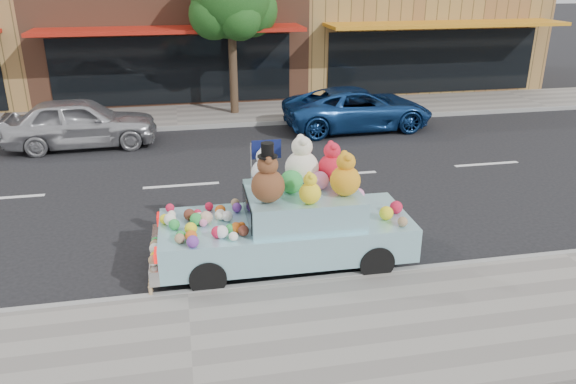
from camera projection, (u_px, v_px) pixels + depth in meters
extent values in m
plane|color=black|center=(181.00, 186.00, 13.46)|extent=(120.00, 120.00, 0.00)
cube|color=gray|center=(192.00, 354.00, 7.53)|extent=(60.00, 3.00, 0.12)
cube|color=gray|center=(177.00, 117.00, 19.35)|extent=(60.00, 3.00, 0.12)
cube|color=gray|center=(188.00, 294.00, 8.89)|extent=(60.00, 0.12, 0.13)
cube|color=gray|center=(178.00, 128.00, 17.98)|extent=(60.00, 0.12, 0.13)
cube|color=brown|center=(169.00, 2.00, 23.06)|extent=(10.00, 8.00, 7.00)
cube|color=black|center=(174.00, 70.00, 20.19)|extent=(8.50, 0.06, 2.40)
cube|color=#AE1C10|center=(171.00, 30.00, 18.83)|extent=(9.00, 1.80, 0.12)
cube|color=black|center=(433.00, 62.00, 22.00)|extent=(8.50, 0.06, 2.40)
cube|color=orange|center=(447.00, 24.00, 20.64)|extent=(9.00, 1.80, 0.12)
cylinder|color=#38281C|center=(233.00, 70.00, 19.13)|extent=(0.28, 0.28, 3.20)
sphere|color=#124212|center=(251.00, 10.00, 18.81)|extent=(1.80, 1.80, 1.80)
sphere|color=#124212|center=(213.00, 15.00, 18.16)|extent=(1.60, 1.60, 1.60)
sphere|color=#124212|center=(239.00, 19.00, 17.98)|extent=(1.40, 1.40, 1.40)
sphere|color=#124212|center=(220.00, 7.00, 18.86)|extent=(1.60, 1.60, 1.60)
imported|color=#B1B2B6|center=(81.00, 122.00, 16.10)|extent=(4.29, 1.85, 1.44)
imported|color=navy|center=(358.00, 109.00, 17.92)|extent=(4.83, 2.37, 1.32)
cylinder|color=black|center=(376.00, 262.00, 9.40)|extent=(0.60, 0.21, 0.60)
cylinder|color=black|center=(350.00, 223.00, 10.82)|extent=(0.60, 0.21, 0.60)
cylinder|color=black|center=(208.00, 277.00, 8.93)|extent=(0.60, 0.21, 0.60)
cylinder|color=black|center=(204.00, 234.00, 10.35)|extent=(0.60, 0.21, 0.60)
cube|color=#97D2E1|center=(286.00, 235.00, 9.78)|extent=(4.33, 1.77, 0.60)
cube|color=#97D2E1|center=(303.00, 204.00, 9.62)|extent=(1.92, 1.53, 0.50)
cube|color=silver|center=(156.00, 253.00, 9.47)|extent=(0.19, 1.78, 0.26)
cube|color=red|center=(156.00, 255.00, 8.73)|extent=(0.06, 0.28, 0.16)
cube|color=red|center=(159.00, 219.00, 9.97)|extent=(0.06, 0.28, 0.16)
cube|color=black|center=(248.00, 208.00, 9.46)|extent=(0.06, 1.30, 0.40)
sphere|color=#5A3119|center=(268.00, 186.00, 9.00)|extent=(0.55, 0.55, 0.55)
sphere|color=#5A3119|center=(268.00, 165.00, 8.87)|extent=(0.34, 0.34, 0.34)
sphere|color=#5A3119|center=(269.00, 161.00, 8.72)|extent=(0.13, 0.13, 0.13)
sphere|color=#5A3119|center=(266.00, 156.00, 8.93)|extent=(0.13, 0.13, 0.13)
cylinder|color=black|center=(267.00, 156.00, 8.81)|extent=(0.32, 0.32, 0.02)
cylinder|color=black|center=(267.00, 150.00, 8.77)|extent=(0.20, 0.20, 0.22)
sphere|color=beige|center=(302.00, 168.00, 9.75)|extent=(0.59, 0.59, 0.59)
sphere|color=beige|center=(302.00, 147.00, 9.60)|extent=(0.37, 0.37, 0.37)
sphere|color=beige|center=(304.00, 142.00, 9.44)|extent=(0.14, 0.14, 0.14)
sphere|color=beige|center=(300.00, 138.00, 9.68)|extent=(0.14, 0.14, 0.14)
sphere|color=orange|center=(345.00, 181.00, 9.27)|extent=(0.51, 0.51, 0.51)
sphere|color=orange|center=(346.00, 162.00, 9.14)|extent=(0.32, 0.32, 0.32)
sphere|color=orange|center=(348.00, 158.00, 9.01)|extent=(0.12, 0.12, 0.12)
sphere|color=orange|center=(344.00, 154.00, 9.21)|extent=(0.12, 0.12, 0.12)
sphere|color=red|center=(332.00, 168.00, 9.90)|extent=(0.48, 0.48, 0.48)
sphere|color=red|center=(332.00, 151.00, 9.79)|extent=(0.30, 0.30, 0.30)
sphere|color=red|center=(334.00, 147.00, 9.65)|extent=(0.11, 0.11, 0.11)
sphere|color=red|center=(331.00, 144.00, 9.85)|extent=(0.11, 0.11, 0.11)
sphere|color=white|center=(264.00, 172.00, 9.76)|extent=(0.44, 0.44, 0.44)
sphere|color=white|center=(264.00, 156.00, 9.65)|extent=(0.27, 0.27, 0.27)
sphere|color=white|center=(265.00, 153.00, 9.53)|extent=(0.10, 0.10, 0.10)
sphere|color=white|center=(263.00, 150.00, 9.70)|extent=(0.10, 0.10, 0.10)
sphere|color=yellow|center=(310.00, 193.00, 8.96)|extent=(0.36, 0.36, 0.36)
sphere|color=yellow|center=(310.00, 180.00, 8.87)|extent=(0.22, 0.22, 0.22)
sphere|color=yellow|center=(311.00, 177.00, 8.78)|extent=(0.08, 0.08, 0.08)
sphere|color=yellow|center=(309.00, 174.00, 8.92)|extent=(0.08, 0.08, 0.08)
sphere|color=green|center=(291.00, 182.00, 9.43)|extent=(0.40, 0.40, 0.40)
sphere|color=#D46A99|center=(320.00, 181.00, 9.57)|extent=(0.32, 0.32, 0.32)
sphere|color=#532317|center=(189.00, 214.00, 9.60)|extent=(0.20, 0.20, 0.20)
sphere|color=#B91332|center=(209.00, 206.00, 9.98)|extent=(0.15, 0.15, 0.15)
sphere|color=#632D8B|center=(193.00, 242.00, 8.66)|extent=(0.20, 0.20, 0.20)
sphere|color=silver|center=(199.00, 217.00, 9.58)|extent=(0.15, 0.15, 0.15)
sphere|color=#F2E8C1|center=(170.00, 219.00, 9.40)|extent=(0.21, 0.21, 0.21)
sphere|color=#D15613|center=(242.00, 226.00, 9.25)|extent=(0.14, 0.14, 0.14)
sphere|color=#8E704E|center=(180.00, 238.00, 8.80)|extent=(0.16, 0.16, 0.16)
sphere|color=yellow|center=(165.00, 219.00, 9.46)|extent=(0.17, 0.17, 0.17)
sphere|color=green|center=(174.00, 225.00, 9.24)|extent=(0.19, 0.19, 0.19)
sphere|color=green|center=(196.00, 219.00, 9.41)|extent=(0.21, 0.21, 0.21)
sphere|color=#F2E8C1|center=(233.00, 236.00, 8.88)|extent=(0.15, 0.15, 0.15)
sphere|color=#D46A99|center=(203.00, 223.00, 9.37)|extent=(0.14, 0.14, 0.14)
sphere|color=#D15613|center=(220.00, 210.00, 9.78)|extent=(0.19, 0.19, 0.19)
sphere|color=#632D8B|center=(237.00, 208.00, 9.91)|extent=(0.17, 0.17, 0.17)
sphere|color=#D15613|center=(236.00, 228.00, 9.14)|extent=(0.18, 0.18, 0.18)
sphere|color=yellow|center=(191.00, 229.00, 9.08)|extent=(0.20, 0.20, 0.20)
sphere|color=#8E704E|center=(235.00, 203.00, 10.12)|extent=(0.16, 0.16, 0.16)
sphere|color=#532317|center=(243.00, 231.00, 9.04)|extent=(0.18, 0.18, 0.18)
sphere|color=#B91332|center=(217.00, 232.00, 8.97)|extent=(0.20, 0.20, 0.20)
sphere|color=yellow|center=(207.00, 218.00, 9.50)|extent=(0.16, 0.16, 0.16)
sphere|color=#F2E8C1|center=(220.00, 215.00, 9.60)|extent=(0.19, 0.19, 0.19)
sphere|color=#B91332|center=(170.00, 208.00, 9.91)|extent=(0.16, 0.16, 0.16)
sphere|color=#D15613|center=(191.00, 236.00, 8.84)|extent=(0.19, 0.19, 0.19)
sphere|color=green|center=(181.00, 235.00, 8.90)|extent=(0.16, 0.16, 0.16)
sphere|color=#F2E8C1|center=(172.00, 214.00, 9.68)|extent=(0.14, 0.14, 0.14)
sphere|color=#B91332|center=(197.00, 213.00, 9.72)|extent=(0.14, 0.14, 0.14)
sphere|color=silver|center=(227.00, 216.00, 9.55)|extent=(0.18, 0.18, 0.18)
sphere|color=green|center=(230.00, 228.00, 9.13)|extent=(0.16, 0.16, 0.16)
sphere|color=silver|center=(222.00, 232.00, 8.96)|extent=(0.21, 0.21, 0.21)
sphere|color=#D8A88C|center=(206.00, 217.00, 9.44)|extent=(0.22, 0.22, 0.22)
sphere|color=#532317|center=(155.00, 242.00, 9.41)|extent=(0.13, 0.13, 0.13)
sphere|color=#F2E8C1|center=(154.00, 261.00, 8.79)|extent=(0.15, 0.15, 0.15)
sphere|color=#8E704E|center=(154.00, 260.00, 8.80)|extent=(0.17, 0.17, 0.17)
sphere|color=green|center=(155.00, 241.00, 9.45)|extent=(0.14, 0.14, 0.14)
sphere|color=yellow|center=(154.00, 255.00, 8.99)|extent=(0.13, 0.13, 0.13)
sphere|color=#8E704E|center=(155.00, 244.00, 9.30)|extent=(0.16, 0.16, 0.16)
sphere|color=#F2E8C1|center=(155.00, 248.00, 9.16)|extent=(0.17, 0.17, 0.17)
sphere|color=#B91332|center=(353.00, 195.00, 10.46)|extent=(0.18, 0.18, 0.18)
sphere|color=#B91332|center=(396.00, 207.00, 9.85)|extent=(0.23, 0.23, 0.23)
sphere|color=yellow|center=(386.00, 213.00, 9.60)|extent=(0.24, 0.24, 0.24)
sphere|color=silver|center=(354.00, 196.00, 10.34)|extent=(0.22, 0.22, 0.22)
sphere|color=#8E704E|center=(403.00, 222.00, 9.36)|extent=(0.17, 0.17, 0.17)
sphere|color=#D46A99|center=(358.00, 194.00, 10.40)|extent=(0.23, 0.23, 0.23)
cylinder|color=#997A54|center=(151.00, 292.00, 8.77)|extent=(0.06, 0.06, 0.17)
sphere|color=#997A54|center=(150.00, 287.00, 8.73)|extent=(0.07, 0.07, 0.07)
cylinder|color=#997A54|center=(151.00, 289.00, 8.86)|extent=(0.06, 0.06, 0.17)
sphere|color=#997A54|center=(150.00, 284.00, 8.82)|extent=(0.07, 0.07, 0.07)
cylinder|color=#997A54|center=(151.00, 286.00, 8.95)|extent=(0.06, 0.06, 0.17)
sphere|color=#997A54|center=(151.00, 280.00, 8.91)|extent=(0.07, 0.07, 0.07)
cylinder|color=#997A54|center=(151.00, 282.00, 9.04)|extent=(0.06, 0.06, 0.17)
sphere|color=#997A54|center=(151.00, 277.00, 9.00)|extent=(0.07, 0.07, 0.07)
cylinder|color=#997A54|center=(152.00, 279.00, 9.13)|extent=(0.06, 0.06, 0.17)
sphere|color=#997A54|center=(151.00, 274.00, 9.09)|extent=(0.07, 0.07, 0.07)
cylinder|color=#997A54|center=(152.00, 276.00, 9.22)|extent=(0.06, 0.06, 0.17)
sphere|color=#997A54|center=(151.00, 271.00, 9.19)|extent=(0.07, 0.07, 0.07)
cylinder|color=#997A54|center=(152.00, 273.00, 9.31)|extent=(0.06, 0.06, 0.17)
sphere|color=#997A54|center=(152.00, 268.00, 9.28)|extent=(0.07, 0.07, 0.07)
cylinder|color=#997A54|center=(152.00, 270.00, 9.40)|extent=(0.06, 0.06, 0.17)
sphere|color=#997A54|center=(152.00, 265.00, 9.37)|extent=(0.07, 0.07, 0.07)
cylinder|color=#997A54|center=(153.00, 267.00, 9.50)|extent=(0.06, 0.06, 0.17)
sphere|color=#997A54|center=(152.00, 262.00, 9.46)|extent=(0.07, 0.07, 0.07)
cylinder|color=#997A54|center=(153.00, 264.00, 9.59)|extent=(0.06, 0.06, 0.17)
sphere|color=#997A54|center=(152.00, 259.00, 9.55)|extent=(0.07, 0.07, 0.07)
cylinder|color=#997A54|center=(153.00, 261.00, 9.68)|extent=(0.06, 0.06, 0.17)
sphere|color=#997A54|center=(153.00, 257.00, 9.64)|extent=(0.07, 0.07, 0.07)
cylinder|color=#997A54|center=(153.00, 259.00, 9.77)|extent=(0.06, 0.06, 0.17)
sphere|color=#997A54|center=(153.00, 254.00, 9.73)|extent=(0.07, 0.07, 0.07)
cylinder|color=#997A54|center=(154.00, 256.00, 9.86)|extent=(0.06, 0.06, 0.17)
sphere|color=#997A54|center=(153.00, 251.00, 9.82)|extent=(0.07, 0.07, 0.07)
cylinder|color=#997A54|center=(154.00, 253.00, 9.95)|extent=(0.06, 0.06, 0.17)
sphere|color=#997A54|center=(153.00, 249.00, 9.92)|extent=(0.07, 0.07, 0.07)
cylinder|color=#997A54|center=(154.00, 251.00, 10.04)|extent=(0.06, 0.06, 0.17)
sphere|color=#997A54|center=(154.00, 246.00, 10.01)|extent=(0.07, 0.07, 0.07)
cylinder|color=#997A54|center=(154.00, 248.00, 10.13)|extent=(0.06, 0.06, 0.17)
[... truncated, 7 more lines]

